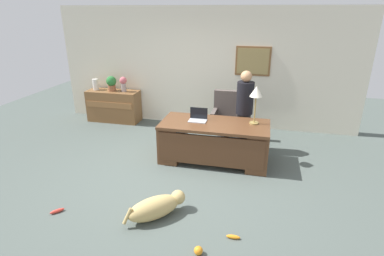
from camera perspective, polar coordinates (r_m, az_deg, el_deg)
The scene contains 15 objects.
ground_plane at distance 5.31m, azimuth -3.57°, elevation -8.48°, with size 12.00×12.00×0.00m, color #4C5651.
back_wall at distance 7.25m, azimuth 2.27°, elevation 11.08°, with size 7.00×0.16×2.70m.
desk at distance 5.57m, azimuth 4.09°, elevation -2.37°, with size 1.92×0.88×0.73m.
credenza at distance 7.87m, azimuth -14.24°, elevation 3.99°, with size 1.27×0.50×0.76m.
armchair at distance 6.43m, azimuth 6.48°, elevation 1.55°, with size 0.60×0.59×1.05m.
person_standing at distance 5.97m, azimuth 9.63°, elevation 3.16°, with size 0.32×0.32×1.57m.
dog_lying at distance 4.27m, azimuth -6.60°, elevation -14.31°, with size 0.73×0.73×0.30m.
laptop at distance 5.58m, azimuth 1.14°, elevation 1.97°, with size 0.32×0.22×0.22m.
desk_lamp at distance 5.38m, azimuth 11.80°, elevation 6.18°, with size 0.22×0.22×0.67m.
vase_with_flowers at distance 7.59m, azimuth -12.60°, elevation 8.13°, with size 0.17×0.17×0.36m.
vase_empty at distance 7.95m, azimuth -17.41°, elevation 7.70°, with size 0.14×0.14×0.27m, color silver.
potted_plant at distance 7.73m, azimuth -14.69°, elevation 8.10°, with size 0.24×0.24×0.36m.
dog_toy_ball at distance 3.78m, azimuth 1.19°, elevation -21.74°, with size 0.10×0.10×0.10m, color orange.
dog_toy_bone at distance 4.77m, azimuth -23.69°, elevation -13.89°, with size 0.19×0.05×0.05m, color #E53F33.
dog_toy_plush at distance 4.02m, azimuth 7.64°, elevation -19.34°, with size 0.17×0.05×0.05m, color orange.
Camera 1 is at (1.38, -4.40, 2.63)m, focal length 28.81 mm.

